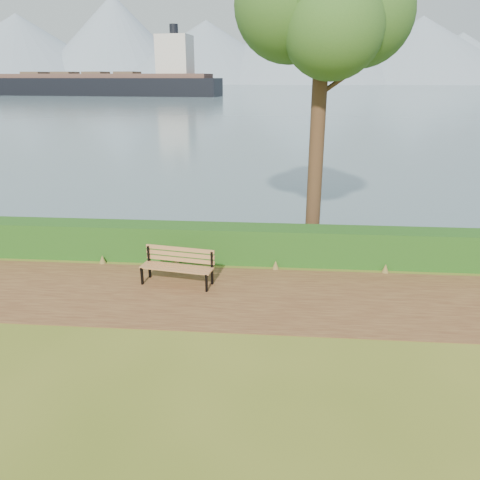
{
  "coord_description": "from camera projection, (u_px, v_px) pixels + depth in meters",
  "views": [
    {
      "loc": [
        1.63,
        -9.66,
        4.9
      ],
      "look_at": [
        0.71,
        1.2,
        1.1
      ],
      "focal_mm": 35.0,
      "sensor_mm": 36.0,
      "label": 1
    }
  ],
  "objects": [
    {
      "name": "bench",
      "position": [
        178.0,
        264.0,
        11.6
      ],
      "size": [
        1.87,
        0.83,
        0.91
      ],
      "rotation": [
        0.0,
        0.0,
        -0.17
      ],
      "color": "black",
      "rests_on": "ground"
    },
    {
      "name": "hedge",
      "position": [
        219.0,
        243.0,
        13.11
      ],
      "size": [
        32.0,
        0.85,
        1.0
      ],
      "primitive_type": "cube",
      "color": "#1B4714",
      "rests_on": "ground"
    },
    {
      "name": "path",
      "position": [
        207.0,
        295.0,
        11.11
      ],
      "size": [
        40.0,
        3.4,
        0.01
      ],
      "primitive_type": "cube",
      "color": "#512E1C",
      "rests_on": "ground"
    },
    {
      "name": "ground",
      "position": [
        205.0,
        301.0,
        10.83
      ],
      "size": [
        140.0,
        140.0,
        0.0
      ],
      "primitive_type": "plane",
      "color": "#52631C",
      "rests_on": "ground"
    },
    {
      "name": "mountains",
      "position": [
        270.0,
        48.0,
        384.42
      ],
      "size": [
        585.0,
        190.0,
        70.0
      ],
      "color": "gray",
      "rests_on": "ground"
    },
    {
      "name": "water",
      "position": [
        279.0,
        87.0,
        255.42
      ],
      "size": [
        700.0,
        510.0,
        0.0
      ],
      "primitive_type": "cube",
      "color": "slate",
      "rests_on": "ground"
    },
    {
      "name": "cargo_ship",
      "position": [
        112.0,
        85.0,
        128.82
      ],
      "size": [
        65.64,
        17.27,
        19.71
      ],
      "rotation": [
        0.0,
        0.0,
        -0.11
      ],
      "color": "black",
      "rests_on": "ground"
    }
  ]
}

